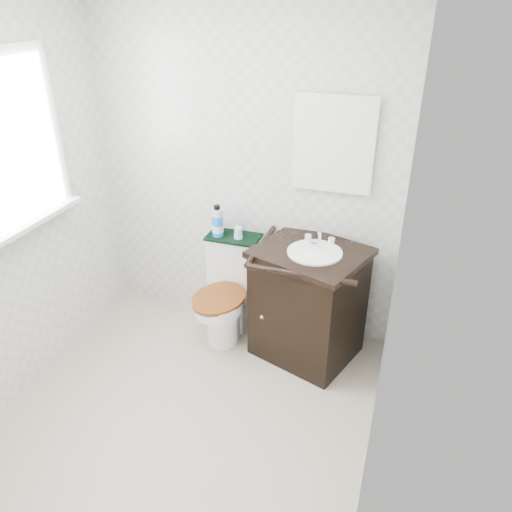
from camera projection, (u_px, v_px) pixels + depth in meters
The scene contains 12 objects.
floor at pixel (181, 422), 3.02m from camera, with size 2.40×2.40×0.00m, color #B1A38E.
wall_back at pixel (244, 171), 3.46m from camera, with size 2.40×2.40×0.00m, color silver.
wall_right at pixel (392, 283), 2.15m from camera, with size 2.40×2.40×0.00m, color silver.
window at pixel (7, 144), 2.79m from camera, with size 0.02×0.70×0.90m, color white.
mirror at pixel (333, 145), 3.15m from camera, with size 0.50×0.02×0.60m, color silver.
toilet at pixel (229, 294), 3.70m from camera, with size 0.41×0.63×0.73m.
vanity at pixel (308, 301), 3.42m from camera, with size 0.84×0.77×0.92m.
trash_bin at pixel (223, 321), 3.66m from camera, with size 0.22×0.18×0.32m.
towel at pixel (233, 237), 3.60m from camera, with size 0.38×0.22×0.02m, color black.
mouthwash_bottle at pixel (217, 222), 3.55m from camera, with size 0.08×0.08×0.23m.
cup at pixel (238, 233), 3.55m from camera, with size 0.07×0.07×0.08m, color #95CBF5.
soap_bar at pixel (314, 243), 3.30m from camera, with size 0.07×0.04×0.02m, color #1B7D81.
Camera 1 is at (1.12, -1.93, 2.32)m, focal length 35.00 mm.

